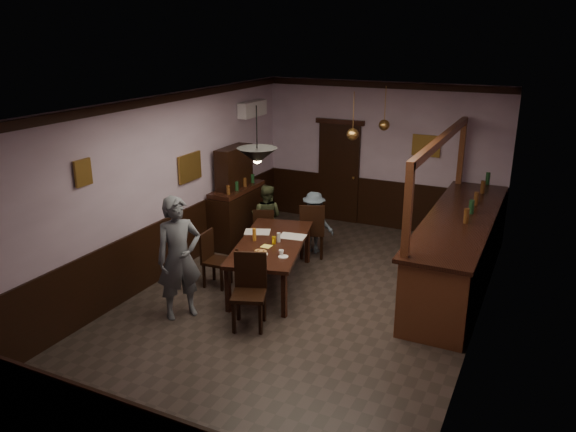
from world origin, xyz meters
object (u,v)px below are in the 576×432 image
Objects in this scene: sideboard at (237,204)px; pendant_iron at (257,156)px; pendant_brass_far at (384,125)px; bar_counter at (458,248)px; chair_far_left at (264,229)px; chair_near at (250,287)px; pendant_brass_mid at (353,134)px; coffee_cup at (281,252)px; person_seated_right at (314,222)px; soda_can at (274,240)px; person_standing at (179,258)px; dining_table at (271,245)px; chair_far_right at (312,228)px; chair_side at (213,256)px; person_seated_left at (266,217)px.

pendant_iron is at bearing -52.75° from sideboard.
pendant_iron is at bearing -103.38° from pendant_brass_far.
chair_far_left is at bearing -176.24° from bar_counter.
chair_near is 1.32× the size of pendant_iron.
pendant_brass_mid reaches higher than chair_near.
pendant_iron is (-0.20, -0.33, 1.52)m from coffee_cup.
person_seated_right is at bearing 174.42° from bar_counter.
pendant_brass_far is (0.92, 2.65, 1.49)m from soda_can.
person_seated_right is at bearing -134.34° from pendant_brass_far.
pendant_brass_far reaches higher than person_standing.
dining_table is at bearing 104.49° from pendant_iron.
coffee_cup is 2.44m from pendant_brass_mid.
soda_can is 2.22m from sideboard.
person_seated_right is 14.49× the size of coffee_cup.
pendant_brass_mid is (0.67, 0.10, 1.74)m from chair_far_right.
chair_side is 0.49× the size of sideboard.
chair_far_right is 2.75m from pendant_iron.
coffee_cup is at bearing 63.86° from chair_near.
chair_far_left reaches higher than dining_table.
person_seated_right is 1.43× the size of pendant_brass_far.
chair_near is 1.30× the size of pendant_brass_mid.
person_seated_right reaches higher than chair_side.
chair_near is 0.84× the size of person_seated_left.
person_seated_left reaches higher than chair_far_right.
pendant_brass_far is (1.82, 1.20, 1.68)m from person_seated_left.
chair_side is at bearing 43.27° from person_standing.
bar_counter is at bearing 40.52° from pendant_iron.
person_standing is at bearing -151.40° from coffee_cup.
pendant_brass_far is (0.60, 3.03, 1.50)m from coffee_cup.
chair_side is 3.06m from pendant_brass_mid.
chair_far_left is 0.84× the size of chair_near.
bar_counter is (2.29, 1.80, -0.19)m from coffee_cup.
chair_far_left is 1.09× the size of pendant_brass_mid.
person_seated_right is at bearing -174.31° from person_seated_left.
dining_table is 2.27× the size of chair_near.
chair_near reaches higher than dining_table.
chair_side is 2.13m from pendant_iron.
sideboard reaches higher than chair_far_right.
coffee_cup is at bearing -11.36° from person_standing.
chair_near is (1.06, -2.40, 0.09)m from chair_far_left.
coffee_cup is at bearing -50.08° from soda_can.
chair_far_left is at bearing 93.00° from chair_near.
bar_counter is 5.46× the size of pendant_iron.
person_seated_left is at bearing 179.46° from bar_counter.
person_seated_right is 1.57m from sideboard.
soda_can is 0.15× the size of pendant_iron.
dining_table is at bearing 10.01° from person_standing.
person_seated_left is (0.02, 1.80, 0.12)m from chair_side.
bar_counter reaches higher than person_seated_right.
chair_far_right is at bearing -4.70° from sideboard.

